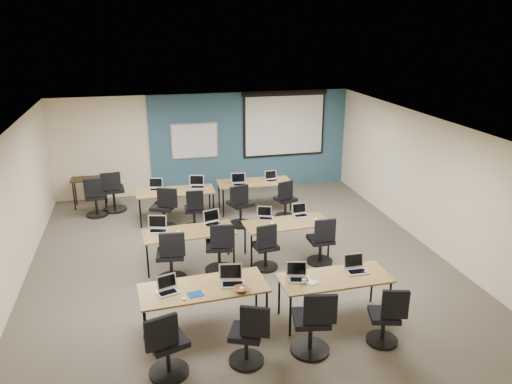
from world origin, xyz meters
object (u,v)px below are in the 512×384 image
object	(u,v)px
task_chair_3	(386,321)
whiteboard	(195,141)
laptop_5	(212,221)
laptop_11	(272,178)
laptop_7	(300,213)
laptop_8	(156,187)
task_chair_8	(165,212)
task_chair_10	(240,209)
training_table_mid_left	(189,233)
laptop_3	(356,267)
laptop_4	(158,227)
task_chair_7	(321,245)
task_chair_5	(220,252)
laptop_10	(239,182)
task_chair_2	(313,327)
spare_chair_a	(113,195)
laptop_0	(167,288)
laptop_6	(265,215)
training_table_back_right	(255,184)
laptop_9	(197,184)
training_table_front_right	(335,280)
task_chair_4	(171,260)
spare_chair_b	(95,200)
laptop_1	(232,279)
task_chair_9	(194,212)
task_chair_0	(166,350)
training_table_mid_right	(287,225)
task_chair_6	(266,250)
training_table_front_left	(204,290)
projector_screen	(284,121)
task_chair_1	(249,339)
laptop_2	(298,275)
utility_table	(89,182)

from	to	relation	value
task_chair_3	whiteboard	bearing A→B (deg)	119.56
laptop_5	laptop_11	xyz separation A→B (m)	(1.86, 2.43, -0.00)
laptop_7	laptop_8	xyz separation A→B (m)	(-2.80, 2.38, 0.00)
task_chair_3	laptop_11	distance (m)	5.84
task_chair_8	task_chair_10	world-z (taller)	task_chair_10
training_table_mid_left	laptop_3	xyz separation A→B (m)	(2.42, -2.20, 0.11)
laptop_4	task_chair_7	xyz separation A→B (m)	(3.06, -0.68, -0.39)
task_chair_5	laptop_10	distance (m)	3.14
task_chair_2	spare_chair_a	xyz separation A→B (m)	(-2.90, 6.48, 0.01)
laptop_0	task_chair_3	bearing A→B (deg)	-35.39
laptop_6	task_chair_7	xyz separation A→B (m)	(0.92, -0.80, -0.38)
training_table_back_right	laptop_9	bearing A→B (deg)	-175.34
laptop_5	laptop_7	world-z (taller)	laptop_5
training_table_front_right	task_chair_7	xyz separation A→B (m)	(0.48, 1.82, -0.28)
training_table_mid_left	task_chair_7	bearing A→B (deg)	-14.77
task_chair_4	spare_chair_b	size ratio (longest dim) A/B	1.03
laptop_1	laptop_6	bearing A→B (deg)	75.05
task_chair_9	task_chair_4	bearing A→B (deg)	-103.63
task_chair_0	spare_chair_b	size ratio (longest dim) A/B	1.02
laptop_10	laptop_8	bearing A→B (deg)	-175.60
training_table_mid_right	laptop_3	world-z (taller)	laptop_3
laptop_11	task_chair_6	bearing A→B (deg)	-113.97
laptop_1	laptop_4	size ratio (longest dim) A/B	1.00
training_table_front_left	task_chair_8	bearing A→B (deg)	91.16
projector_screen	task_chair_4	size ratio (longest dim) A/B	2.33
task_chair_0	task_chair_1	bearing A→B (deg)	-18.31
laptop_11	task_chair_2	bearing A→B (deg)	-106.44
laptop_2	task_chair_6	world-z (taller)	laptop_2
training_table_mid_right	task_chair_5	distance (m)	1.48
laptop_3	laptop_7	world-z (taller)	laptop_3
spare_chair_a	laptop_7	bearing A→B (deg)	-45.08
training_table_mid_right	training_table_back_right	bearing A→B (deg)	87.02
laptop_3	laptop_4	distance (m)	3.82
laptop_1	task_chair_10	distance (m)	3.97
laptop_4	spare_chair_a	bearing A→B (deg)	121.44
laptop_0	laptop_8	distance (m)	4.82
projector_screen	laptop_7	distance (m)	4.29
task_chair_8	laptop_2	bearing A→B (deg)	-43.38
laptop_9	laptop_1	bearing A→B (deg)	-77.35
training_table_front_left	laptop_0	bearing A→B (deg)	176.87
training_table_front_left	task_chair_3	distance (m)	2.72
training_table_mid_right	laptop_0	size ratio (longest dim) A/B	5.66
task_chair_1	laptop_6	xyz separation A→B (m)	(1.12, 3.42, 0.39)
projector_screen	laptop_1	xyz separation A→B (m)	(-2.74, -6.47, -1.09)
laptop_4	task_chair_4	size ratio (longest dim) A/B	0.35
laptop_9	training_table_mid_left	bearing A→B (deg)	-87.07
utility_table	laptop_10	bearing A→B (deg)	-18.21
training_table_front_right	task_chair_9	world-z (taller)	task_chair_9
training_table_back_right	task_chair_8	xyz separation A→B (m)	(-2.26, -0.76, -0.26)
task_chair_6	task_chair_8	distance (m)	2.96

